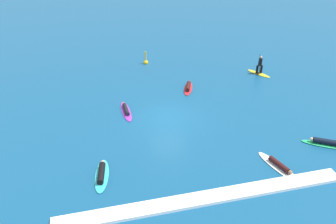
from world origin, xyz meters
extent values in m
plane|color=navy|center=(0.00, 0.00, 0.00)|extent=(120.00, 120.00, 0.00)
ellipsoid|color=yellow|center=(9.93, 5.69, 0.04)|extent=(1.62, 2.43, 0.07)
cylinder|color=black|center=(9.73, 5.71, 0.45)|extent=(0.28, 0.28, 0.75)
cylinder|color=black|center=(10.14, 5.68, 0.45)|extent=(0.28, 0.28, 0.75)
cylinder|color=black|center=(9.93, 5.69, 1.15)|extent=(0.44, 0.44, 0.65)
sphere|color=tan|center=(9.93, 5.69, 1.60)|extent=(0.32, 0.32, 0.24)
cylinder|color=black|center=(9.76, 5.44, 1.06)|extent=(0.37, 0.21, 1.94)
cube|color=black|center=(9.76, 5.44, 0.13)|extent=(0.21, 0.14, 0.32)
ellipsoid|color=purple|center=(-2.77, 1.62, 0.04)|extent=(0.75, 3.05, 0.08)
cylinder|color=black|center=(-2.77, 1.57, 0.22)|extent=(0.36, 1.50, 0.29)
sphere|color=brown|center=(-2.81, 2.42, 0.24)|extent=(0.23, 0.23, 0.22)
ellipsoid|color=#33C6CC|center=(-4.95, -5.12, 0.05)|extent=(1.12, 2.82, 0.10)
cylinder|color=black|center=(-4.96, -5.17, 0.27)|extent=(0.56, 1.57, 0.35)
sphere|color=tan|center=(-4.83, -4.29, 0.29)|extent=(0.26, 0.26, 0.23)
ellipsoid|color=white|center=(4.80, -6.78, 0.04)|extent=(1.51, 3.32, 0.07)
cylinder|color=#381414|center=(4.79, -6.73, 0.23)|extent=(0.66, 1.41, 0.31)
sphere|color=brown|center=(5.00, -7.51, 0.25)|extent=(0.30, 0.30, 0.25)
ellipsoid|color=#23B266|center=(8.71, -5.47, 0.05)|extent=(2.69, 2.00, 0.09)
cylinder|color=black|center=(8.76, -5.50, 0.27)|extent=(1.50, 1.12, 0.35)
sphere|color=beige|center=(8.01, -5.03, 0.29)|extent=(0.29, 0.29, 0.21)
ellipsoid|color=red|center=(2.75, 4.20, 0.04)|extent=(1.56, 2.65, 0.09)
cylinder|color=#381414|center=(2.73, 4.15, 0.26)|extent=(0.87, 1.50, 0.34)
sphere|color=brown|center=(3.05, 4.95, 0.28)|extent=(0.29, 0.29, 0.22)
sphere|color=yellow|center=(0.33, 10.62, 0.12)|extent=(0.46, 0.46, 0.46)
cylinder|color=yellow|center=(0.33, 10.62, 0.62)|extent=(0.13, 0.13, 1.24)
cube|color=white|center=(0.00, -8.10, 0.09)|extent=(14.90, 0.90, 0.18)
camera|label=1|loc=(-4.67, -19.27, 11.94)|focal=34.97mm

